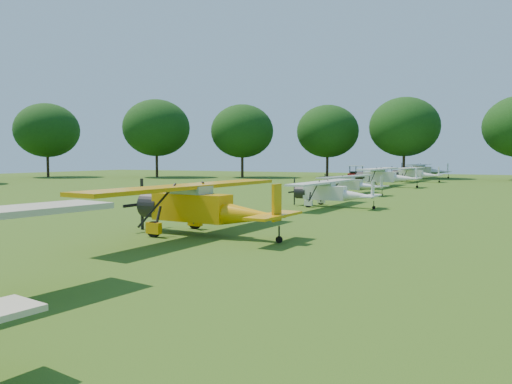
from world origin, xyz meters
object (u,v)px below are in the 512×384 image
at_px(aircraft_5, 384,175).
at_px(aircraft_6, 414,173).
at_px(aircraft_2, 202,203).
at_px(aircraft_3, 331,191).
at_px(golf_cart, 356,175).
at_px(aircraft_7, 424,169).
at_px(aircraft_4, 351,183).

relative_size(aircraft_5, aircraft_6, 1.08).
xyz_separation_m(aircraft_2, aircraft_3, (1.28, 14.26, -0.29)).
height_order(aircraft_2, golf_cart, aircraft_2).
bearing_deg(aircraft_7, aircraft_5, -88.44).
relative_size(aircraft_7, golf_cart, 4.59).
relative_size(aircraft_2, aircraft_7, 0.98).
height_order(aircraft_2, aircraft_3, aircraft_2).
distance_m(aircraft_2, aircraft_4, 25.63).
bearing_deg(aircraft_2, golf_cart, 102.66).
bearing_deg(aircraft_6, aircraft_4, -86.80).
height_order(aircraft_2, aircraft_6, aircraft_2).
height_order(aircraft_4, aircraft_5, aircraft_5).
distance_m(aircraft_5, aircraft_6, 13.68).
relative_size(aircraft_5, aircraft_7, 0.95).
relative_size(aircraft_6, golf_cart, 4.02).
bearing_deg(aircraft_7, aircraft_2, -87.50).
bearing_deg(aircraft_4, aircraft_2, -79.68).
relative_size(aircraft_3, aircraft_5, 0.82).
xyz_separation_m(aircraft_4, aircraft_6, (1.56, 26.69, 0.17)).
relative_size(aircraft_2, aircraft_5, 1.04).
distance_m(aircraft_2, golf_cart, 56.62).
xyz_separation_m(aircraft_4, aircraft_5, (0.29, 13.07, 0.27)).
distance_m(aircraft_7, golf_cart, 13.32).
xyz_separation_m(aircraft_3, aircraft_5, (-1.32, 24.44, 0.24)).
bearing_deg(aircraft_3, golf_cart, 106.13).
height_order(aircraft_2, aircraft_7, aircraft_7).
bearing_deg(golf_cart, aircraft_5, -77.33).
bearing_deg(aircraft_6, aircraft_3, -83.37).
xyz_separation_m(aircraft_2, golf_cart, (-7.77, 56.08, -0.69)).
xyz_separation_m(aircraft_5, aircraft_6, (1.27, 13.62, -0.10)).
relative_size(aircraft_2, aircraft_3, 1.26).
bearing_deg(aircraft_5, aircraft_4, -87.67).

